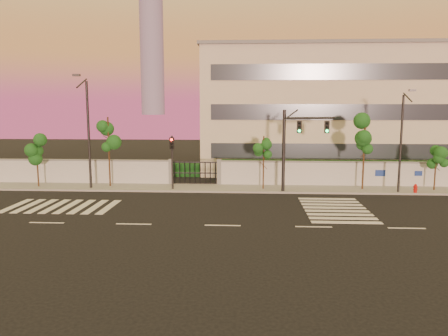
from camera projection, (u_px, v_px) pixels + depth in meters
The scene contains 17 objects.
ground at pixel (223, 226), 24.17m from camera, with size 120.00×120.00×0.00m, color black.
sidewalk at pixel (230, 188), 34.54m from camera, with size 60.00×3.00×0.15m, color gray.
perimeter_wall at pixel (232, 173), 35.87m from camera, with size 60.00×0.36×2.20m.
hedge_row at pixel (246, 171), 38.56m from camera, with size 41.00×4.25×1.80m.
institutional_building at pixel (323, 110), 44.52m from camera, with size 24.40×12.40×12.25m.
distant_skyscraper at pixel (151, 23), 295.57m from camera, with size 16.00×16.00×118.00m.
road_markings at pixel (202, 209), 27.97m from camera, with size 57.00×7.62×0.02m.
street_tree_b at pixel (37, 150), 34.64m from camera, with size 1.46×1.16×4.13m.
street_tree_c at pixel (109, 136), 34.68m from camera, with size 1.56×1.24×5.68m.
street_tree_d at pixel (264, 151), 33.66m from camera, with size 1.35×1.07×4.26m.
street_tree_e at pixel (365, 135), 33.36m from camera, with size 1.64×1.30×5.89m.
street_tree_f at pixel (436, 159), 33.24m from camera, with size 1.34×1.07×3.44m.
traffic_signal_main at pixel (295, 141), 32.50m from camera, with size 3.93×1.10×6.27m.
traffic_signal_secondary at pixel (172, 156), 33.63m from camera, with size 0.33×0.33×4.28m.
streetlight_west at pixel (88, 129), 33.62m from camera, with size 0.53×2.12×8.83m.
streetlight_east at pixel (402, 139), 32.02m from camera, with size 0.46×1.85×7.69m.
fire_hydrant at pixel (415, 189), 32.48m from camera, with size 0.30×0.30×0.80m.
Camera 1 is at (1.38, -23.43, 6.62)m, focal length 35.00 mm.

